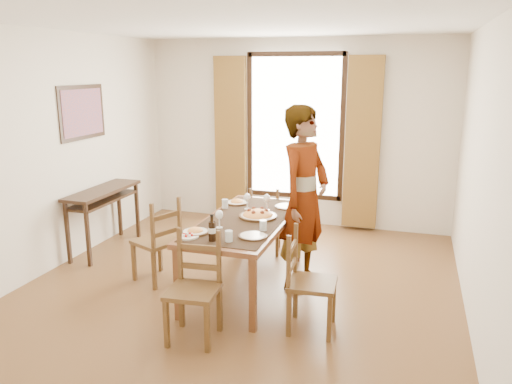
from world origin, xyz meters
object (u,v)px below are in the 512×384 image
(dining_table, at_px, (246,225))
(console_table, at_px, (103,198))
(man, at_px, (304,198))
(pasta_platter, at_px, (258,213))

(dining_table, bearing_deg, console_table, 165.96)
(console_table, relative_size, man, 0.62)
(man, height_order, pasta_platter, man)
(dining_table, relative_size, man, 0.97)
(dining_table, height_order, man, man)
(dining_table, height_order, pasta_platter, pasta_platter)
(console_table, distance_m, dining_table, 2.14)
(man, bearing_deg, pasta_platter, 125.82)
(console_table, distance_m, man, 2.68)
(console_table, bearing_deg, dining_table, -14.04)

